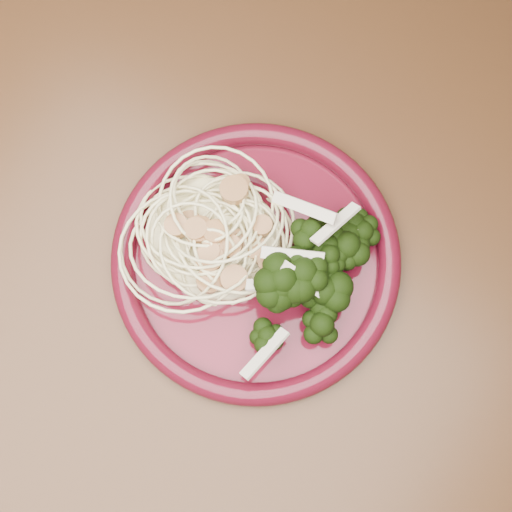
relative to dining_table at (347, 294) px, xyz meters
The scene contains 6 objects.
dining_table is the anchor object (origin of this frame).
dinner_plate 0.14m from the dining_table, 152.11° to the right, with size 0.27×0.27×0.02m.
spaghetti_pile 0.18m from the dining_table, 158.66° to the right, with size 0.12×0.11×0.03m, color #F5EDB0.
scallop_cluster 0.20m from the dining_table, 158.66° to the right, with size 0.11×0.11×0.04m, color #B17944, non-canonical shape.
broccoli_pile 0.14m from the dining_table, 130.14° to the right, with size 0.08×0.14×0.05m, color black.
onion_garnish 0.16m from the dining_table, 130.14° to the right, with size 0.06×0.09×0.05m, color beige, non-canonical shape.
Camera 1 is at (-0.00, -0.16, 1.35)m, focal length 50.00 mm.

